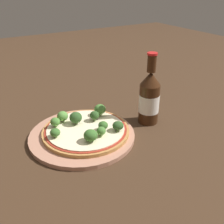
{
  "coord_description": "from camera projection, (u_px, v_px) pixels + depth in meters",
  "views": [
    {
      "loc": [
        0.58,
        -0.26,
        0.4
      ],
      "look_at": [
        0.01,
        0.08,
        0.06
      ],
      "focal_mm": 42.0,
      "sensor_mm": 36.0,
      "label": 1
    }
  ],
  "objects": [
    {
      "name": "ground_plane",
      "position": [
        86.0,
        136.0,
        0.74
      ],
      "size": [
        3.0,
        3.0,
        0.0
      ],
      "primitive_type": "plane",
      "color": "#3D2819"
    },
    {
      "name": "broccoli_floret_9",
      "position": [
        100.0,
        109.0,
        0.79
      ],
      "size": [
        0.04,
        0.04,
        0.03
      ],
      "color": "#89A866",
      "rests_on": "pizza"
    },
    {
      "name": "broccoli_floret_7",
      "position": [
        55.0,
        132.0,
        0.69
      ],
      "size": [
        0.03,
        0.03,
        0.02
      ],
      "color": "#89A866",
      "rests_on": "pizza"
    },
    {
      "name": "broccoli_floret_3",
      "position": [
        118.0,
        126.0,
        0.71
      ],
      "size": [
        0.03,
        0.03,
        0.03
      ],
      "color": "#89A866",
      "rests_on": "pizza"
    },
    {
      "name": "plate",
      "position": [
        82.0,
        135.0,
        0.73
      ],
      "size": [
        0.29,
        0.29,
        0.01
      ],
      "color": "tan",
      "rests_on": "ground_plane"
    },
    {
      "name": "beer_bottle",
      "position": [
        149.0,
        98.0,
        0.78
      ],
      "size": [
        0.06,
        0.06,
        0.22
      ],
      "color": "#381E0F",
      "rests_on": "ground_plane"
    },
    {
      "name": "broccoli_floret_0",
      "position": [
        76.0,
        118.0,
        0.74
      ],
      "size": [
        0.04,
        0.04,
        0.04
      ],
      "color": "#89A866",
      "rests_on": "pizza"
    },
    {
      "name": "broccoli_floret_1",
      "position": [
        101.0,
        131.0,
        0.69
      ],
      "size": [
        0.02,
        0.02,
        0.03
      ],
      "color": "#89A866",
      "rests_on": "pizza"
    },
    {
      "name": "broccoli_floret_8",
      "position": [
        55.0,
        122.0,
        0.73
      ],
      "size": [
        0.03,
        0.03,
        0.03
      ],
      "color": "#89A866",
      "rests_on": "pizza"
    },
    {
      "name": "broccoli_floret_6",
      "position": [
        91.0,
        135.0,
        0.67
      ],
      "size": [
        0.04,
        0.04,
        0.03
      ],
      "color": "#89A866",
      "rests_on": "pizza"
    },
    {
      "name": "pizza",
      "position": [
        85.0,
        131.0,
        0.73
      ],
      "size": [
        0.24,
        0.24,
        0.01
      ],
      "color": "#B77F42",
      "rests_on": "plate"
    },
    {
      "name": "broccoli_floret_2",
      "position": [
        63.0,
        116.0,
        0.76
      ],
      "size": [
        0.03,
        0.03,
        0.03
      ],
      "color": "#89A866",
      "rests_on": "pizza"
    },
    {
      "name": "broccoli_floret_4",
      "position": [
        95.0,
        115.0,
        0.76
      ],
      "size": [
        0.03,
        0.03,
        0.03
      ],
      "color": "#89A866",
      "rests_on": "pizza"
    },
    {
      "name": "broccoli_floret_5",
      "position": [
        103.0,
        125.0,
        0.71
      ],
      "size": [
        0.03,
        0.03,
        0.03
      ],
      "color": "#89A866",
      "rests_on": "pizza"
    }
  ]
}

